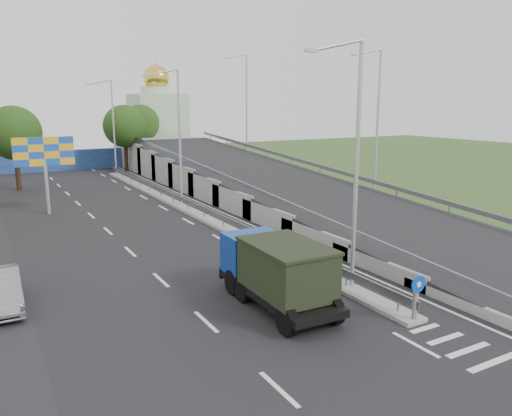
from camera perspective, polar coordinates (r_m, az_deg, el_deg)
ground at (r=18.11m, az=22.81°, el=-14.70°), size 160.00×160.00×0.00m
road_surface at (r=32.27m, az=-10.09°, el=-2.29°), size 26.00×90.00×0.04m
median at (r=36.91m, az=-7.79°, el=-0.25°), size 1.00×44.00×0.20m
overpass_ramp at (r=39.93m, az=2.20°, el=3.18°), size 10.00×50.00×3.50m
median_guardrail at (r=36.78m, az=-7.82°, el=0.74°), size 0.09×44.00×0.71m
sign_bollard at (r=18.95m, az=17.83°, el=-9.69°), size 0.64×0.23×1.67m
lamp_post_near at (r=20.60m, az=11.08°, el=6.08°), size 2.74×0.18×10.08m
lamp_post_mid at (r=38.05m, az=-9.01°, el=8.76°), size 2.74×0.18×10.08m
lamp_post_far at (r=57.20m, az=-16.17°, el=9.46°), size 2.74×0.18×10.08m
blue_wall at (r=62.63m, az=-20.89°, el=5.09°), size 30.00×0.50×2.40m
church at (r=73.40m, az=-11.14°, el=9.77°), size 7.00×7.00×13.80m
billboard at (r=38.00m, az=-23.04°, el=5.50°), size 4.00×0.24×5.50m
tree_left_mid at (r=49.77m, az=-25.94°, el=7.71°), size 4.80×4.80×7.60m
tree_median_far at (r=59.62m, az=-14.81°, el=9.01°), size 4.80×4.80×7.60m
tree_ramp_far at (r=67.44m, az=-13.03°, el=9.40°), size 4.80×4.80×7.60m
dump_truck at (r=19.49m, az=2.33°, el=-7.02°), size 2.51×6.22×2.72m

